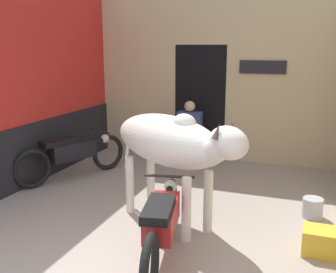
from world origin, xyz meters
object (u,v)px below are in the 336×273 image
object	(u,v)px
cow	(172,143)
crate	(323,242)
plastic_stool	(174,150)
shopkeeper_seated	(189,132)
bucket	(313,208)
motorcycle_near	(162,222)
motorcycle_far	(72,154)

from	to	relation	value
cow	crate	xyz separation A→B (m)	(1.79, -0.14, -0.91)
crate	plastic_stool	bearing A→B (deg)	134.42
plastic_stool	shopkeeper_seated	bearing A→B (deg)	-11.90
plastic_stool	bucket	bearing A→B (deg)	-34.68
motorcycle_near	crate	world-z (taller)	motorcycle_near
cow	shopkeeper_seated	distance (m)	2.59
cow	crate	size ratio (longest dim) A/B	4.69
bucket	motorcycle_far	bearing A→B (deg)	176.25
motorcycle_far	crate	size ratio (longest dim) A/B	4.26
shopkeeper_seated	plastic_stool	bearing A→B (deg)	168.10
motorcycle_near	motorcycle_far	bearing A→B (deg)	140.68
shopkeeper_seated	plastic_stool	world-z (taller)	shopkeeper_seated
cow	motorcycle_far	world-z (taller)	cow
motorcycle_far	plastic_stool	bearing A→B (deg)	49.44
crate	motorcycle_far	bearing A→B (deg)	163.00
motorcycle_far	shopkeeper_seated	bearing A→B (deg)	42.05
plastic_stool	bucket	world-z (taller)	plastic_stool
motorcycle_near	plastic_stool	xyz separation A→B (m)	(-1.07, 3.43, -0.20)
plastic_stool	crate	xyz separation A→B (m)	(2.65, -2.70, -0.09)
motorcycle_near	crate	size ratio (longest dim) A/B	4.58
motorcycle_near	plastic_stool	bearing A→B (deg)	107.35
motorcycle_far	bucket	size ratio (longest dim) A/B	7.21
motorcycle_near	shopkeeper_seated	bearing A→B (deg)	102.79
bucket	motorcycle_near	bearing A→B (deg)	-130.97
cow	plastic_stool	xyz separation A→B (m)	(-0.86, 2.56, -0.82)
cow	bucket	distance (m)	2.07
plastic_stool	crate	world-z (taller)	plastic_stool
bucket	crate	bearing A→B (deg)	-82.95
cow	motorcycle_far	size ratio (longest dim) A/B	1.10
motorcycle_far	crate	bearing A→B (deg)	-17.00
crate	shopkeeper_seated	bearing A→B (deg)	131.58
shopkeeper_seated	crate	xyz separation A→B (m)	(2.34, -2.64, -0.49)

